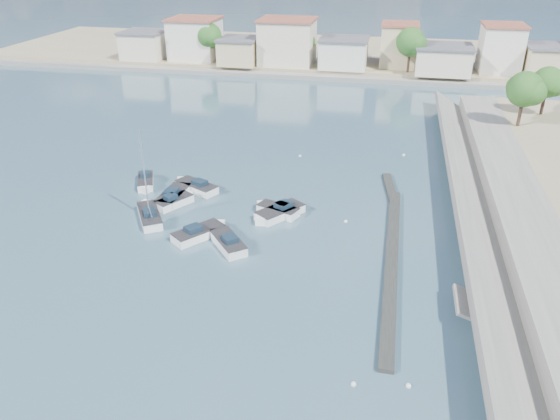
% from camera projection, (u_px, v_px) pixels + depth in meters
% --- Properties ---
extents(ground, '(400.00, 400.00, 0.00)m').
position_uv_depth(ground, '(344.00, 137.00, 71.95)').
color(ground, '#2B4656').
rests_on(ground, ground).
extents(seawall_walkway, '(5.00, 90.00, 1.80)m').
position_uv_depth(seawall_walkway, '(536.00, 249.00, 44.57)').
color(seawall_walkway, slate).
rests_on(seawall_walkway, ground).
extents(breakwater, '(2.00, 31.02, 0.35)m').
position_uv_depth(breakwater, '(391.00, 243.00, 46.76)').
color(breakwater, black).
rests_on(breakwater, ground).
extents(far_shore_land, '(160.00, 40.00, 1.40)m').
position_uv_depth(far_shore_land, '(369.00, 55.00, 117.04)').
color(far_shore_land, gray).
rests_on(far_shore_land, ground).
extents(far_shore_quay, '(160.00, 2.50, 0.80)m').
position_uv_depth(far_shore_quay, '(362.00, 79.00, 98.84)').
color(far_shore_quay, slate).
rests_on(far_shore_quay, ground).
extents(far_town, '(113.01, 12.80, 8.35)m').
position_uv_depth(far_town, '(425.00, 50.00, 99.99)').
color(far_town, beige).
rests_on(far_town, far_shore_land).
extents(shore_trees, '(74.56, 38.32, 7.92)m').
position_uv_depth(shore_trees, '(412.00, 51.00, 92.16)').
color(shore_trees, '#38281E').
rests_on(shore_trees, ground).
extents(motorboat_a, '(4.15, 4.54, 1.48)m').
position_uv_depth(motorboat_a, '(227.00, 242.00, 46.57)').
color(motorboat_a, white).
rests_on(motorboat_a, ground).
extents(motorboat_b, '(3.28, 4.03, 1.48)m').
position_uv_depth(motorboat_b, '(176.00, 201.00, 53.64)').
color(motorboat_b, white).
rests_on(motorboat_b, ground).
extents(motorboat_c, '(5.14, 3.80, 1.48)m').
position_uv_depth(motorboat_c, '(195.00, 187.00, 56.82)').
color(motorboat_c, white).
rests_on(motorboat_c, ground).
extents(motorboat_d, '(4.49, 5.03, 1.48)m').
position_uv_depth(motorboat_d, '(278.00, 213.00, 51.36)').
color(motorboat_d, white).
rests_on(motorboat_d, ground).
extents(motorboat_e, '(2.16, 5.55, 1.48)m').
position_uv_depth(motorboat_e, '(175.00, 195.00, 55.01)').
color(motorboat_e, white).
rests_on(motorboat_e, ground).
extents(motorboat_f, '(4.46, 2.94, 1.48)m').
position_uv_depth(motorboat_f, '(276.00, 210.00, 51.97)').
color(motorboat_f, white).
rests_on(motorboat_f, ground).
extents(motorboat_g, '(3.06, 4.50, 1.48)m').
position_uv_depth(motorboat_g, '(146.00, 182.00, 57.76)').
color(motorboat_g, white).
rests_on(motorboat_g, ground).
extents(motorboat_h, '(4.28, 4.76, 1.48)m').
position_uv_depth(motorboat_h, '(201.00, 233.00, 48.01)').
color(motorboat_h, white).
rests_on(motorboat_h, ground).
extents(sailboat, '(4.16, 5.29, 9.00)m').
position_uv_depth(sailboat, '(149.00, 215.00, 51.00)').
color(sailboat, white).
rests_on(sailboat, ground).
extents(mooring_buoys, '(17.77, 39.34, 0.34)m').
position_uv_depth(mooring_buoys, '(376.00, 227.00, 49.73)').
color(mooring_buoys, white).
rests_on(mooring_buoys, ground).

